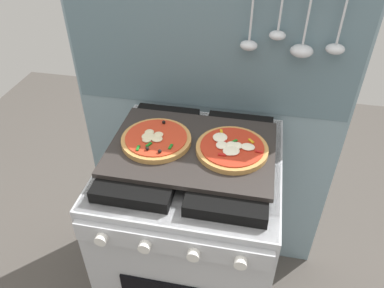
{
  "coord_description": "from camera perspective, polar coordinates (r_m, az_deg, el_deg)",
  "views": [
    {
      "loc": [
        0.19,
        -0.95,
        1.67
      ],
      "look_at": [
        0.0,
        0.0,
        0.93
      ],
      "focal_mm": 34.97,
      "sensor_mm": 36.0,
      "label": 1
    }
  ],
  "objects": [
    {
      "name": "baking_tray",
      "position": [
        1.23,
        0.0,
        -0.66
      ],
      "size": [
        0.54,
        0.38,
        0.02
      ],
      "primitive_type": "cube",
      "color": "#2D2826",
      "rests_on": "stove"
    },
    {
      "name": "pizza_right",
      "position": [
        1.2,
        6.09,
        -0.71
      ],
      "size": [
        0.23,
        0.23,
        0.03
      ],
      "color": "#C18947",
      "rests_on": "baking_tray"
    },
    {
      "name": "pizza_left",
      "position": [
        1.24,
        -5.56,
        0.59
      ],
      "size": [
        0.23,
        0.23,
        0.03
      ],
      "color": "#C18947",
      "rests_on": "baking_tray"
    },
    {
      "name": "kitchen_backsplash",
      "position": [
        1.57,
        2.52,
        3.33
      ],
      "size": [
        1.1,
        0.09,
        1.55
      ],
      "color": "#7A939E",
      "rests_on": "ground_plane"
    },
    {
      "name": "stove",
      "position": [
        1.56,
        -0.01,
        -14.04
      ],
      "size": [
        0.6,
        0.64,
        0.9
      ],
      "color": "#B7BABF",
      "rests_on": "ground_plane"
    }
  ]
}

